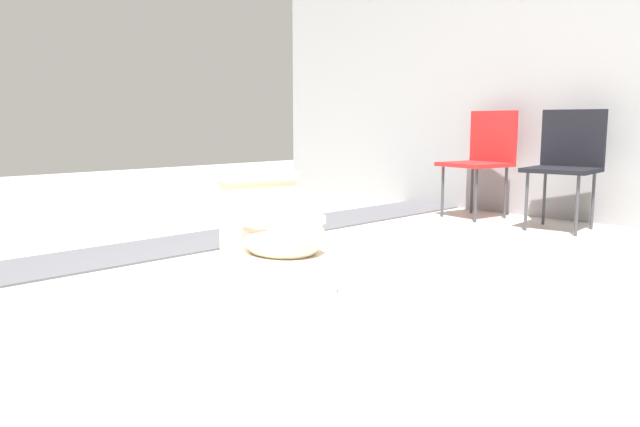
# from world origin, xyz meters

# --- Properties ---
(ground_plane) EXTENTS (14.00, 14.00, 0.00)m
(ground_plane) POSITION_xyz_m (0.00, 0.00, 0.00)
(ground_plane) COLOR #B7B2A8
(gravel_strip) EXTENTS (0.56, 8.00, 0.01)m
(gravel_strip) POSITION_xyz_m (-1.16, 0.50, 0.01)
(gravel_strip) COLOR #4C4C51
(gravel_strip) RESTS_ON ground
(toilet) EXTENTS (0.72, 0.55, 0.52)m
(toilet) POSITION_xyz_m (-0.06, -0.01, 0.22)
(toilet) COLOR beige
(toilet) RESTS_ON ground
(folding_chair_left) EXTENTS (0.51, 0.51, 0.83)m
(folding_chair_left) POSITION_xyz_m (-0.47, 2.52, 0.51)
(folding_chair_left) COLOR red
(folding_chair_left) RESTS_ON ground
(folding_chair_middle) EXTENTS (0.48, 0.48, 0.83)m
(folding_chair_middle) POSITION_xyz_m (0.23, 2.45, 0.51)
(folding_chair_middle) COLOR black
(folding_chair_middle) RESTS_ON ground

